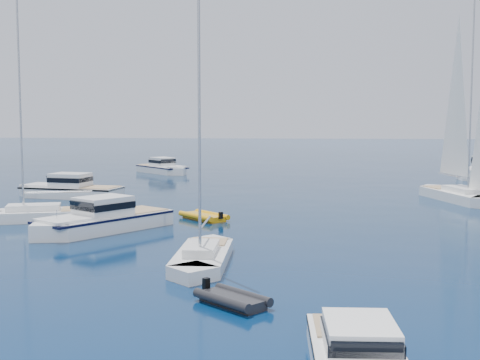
# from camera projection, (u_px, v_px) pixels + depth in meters

# --- Properties ---
(ground) EXTENTS (400.00, 400.00, 0.00)m
(ground) POSITION_uv_depth(u_px,v_px,m) (124.00, 336.00, 20.15)
(ground) COLOR navy
(ground) RESTS_ON ground
(motor_cruiser_left) EXTENTS (8.49, 10.28, 2.71)m
(motor_cruiser_left) POSITION_uv_depth(u_px,v_px,m) (101.00, 231.00, 38.98)
(motor_cruiser_left) COLOR white
(motor_cruiser_left) RESTS_ON ground
(motor_cruiser_centre) EXTENTS (10.79, 4.99, 2.73)m
(motor_cruiser_centre) POSITION_uv_depth(u_px,v_px,m) (69.00, 197.00, 55.64)
(motor_cruiser_centre) COLOR white
(motor_cruiser_centre) RESTS_ON ground
(motor_cruiser_horizon) EXTENTS (8.84, 9.10, 2.55)m
(motor_cruiser_horizon) POSITION_uv_depth(u_px,v_px,m) (163.00, 173.00, 80.21)
(motor_cruiser_horizon) COLOR white
(motor_cruiser_horizon) RESTS_ON ground
(sailboat_fore) EXTENTS (2.56, 9.16, 13.39)m
(sailboat_fore) POSITION_uv_depth(u_px,v_px,m) (203.00, 263.00, 30.34)
(sailboat_fore) COLOR silver
(sailboat_fore) RESTS_ON ground
(sailboat_mid_l) EXTENTS (11.14, 5.88, 15.87)m
(sailboat_mid_l) POSITION_uv_depth(u_px,v_px,m) (41.00, 220.00, 43.09)
(sailboat_mid_l) COLOR white
(sailboat_mid_l) RESTS_ON ground
(sailboat_sails_r) EXTENTS (6.40, 12.62, 17.95)m
(sailboat_sails_r) POSITION_uv_depth(u_px,v_px,m) (460.00, 201.00, 53.46)
(sailboat_sails_r) COLOR white
(sailboat_sails_r) RESTS_ON ground
(tender_yellow) EXTENTS (4.20, 4.24, 0.95)m
(tender_yellow) POSITION_uv_depth(u_px,v_px,m) (204.00, 219.00, 43.46)
(tender_yellow) COLOR orange
(tender_yellow) RESTS_ON ground
(tender_grey_near) EXTENTS (3.41, 3.30, 0.95)m
(tender_grey_near) POSITION_uv_depth(u_px,v_px,m) (232.00, 305.00, 23.54)
(tender_grey_near) COLOR black
(tender_grey_near) RESTS_ON ground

